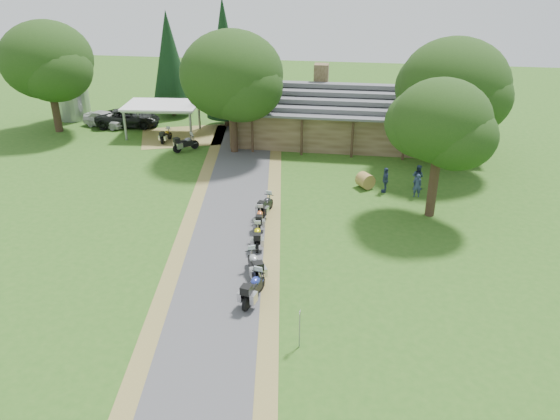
# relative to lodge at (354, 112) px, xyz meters

# --- Properties ---
(ground) EXTENTS (120.00, 120.00, 0.00)m
(ground) POSITION_rel_lodge_xyz_m (-6.00, -24.00, -2.45)
(ground) COLOR #2C5919
(ground) RESTS_ON ground
(driveway) EXTENTS (51.95, 51.95, 0.00)m
(driveway) POSITION_rel_lodge_xyz_m (-6.50, -20.00, -2.45)
(driveway) COLOR #434345
(driveway) RESTS_ON ground
(lodge) EXTENTS (21.40, 9.40, 4.90)m
(lodge) POSITION_rel_lodge_xyz_m (0.00, 0.00, 0.00)
(lodge) COLOR brown
(lodge) RESTS_ON ground
(silo) EXTENTS (3.17, 3.17, 6.29)m
(silo) POSITION_rel_lodge_xyz_m (-27.08, 2.71, 0.70)
(silo) COLOR gray
(silo) RESTS_ON ground
(carport) EXTENTS (6.67, 4.73, 2.75)m
(carport) POSITION_rel_lodge_xyz_m (-16.73, -0.97, -1.07)
(carport) COLOR silver
(carport) RESTS_ON ground
(car_white_sedan) EXTENTS (3.92, 6.02, 1.86)m
(car_white_sedan) POSITION_rel_lodge_xyz_m (-22.89, 0.50, -1.52)
(car_white_sedan) COLOR silver
(car_white_sedan) RESTS_ON ground
(car_dark_suv) EXTENTS (3.66, 6.63, 2.40)m
(car_dark_suv) POSITION_rel_lodge_xyz_m (-20.83, 0.88, -1.25)
(car_dark_suv) COLOR black
(car_dark_suv) RESTS_ON ground
(motorcycle_row_a) EXTENTS (1.13, 2.24, 1.47)m
(motorcycle_row_a) POSITION_rel_lodge_xyz_m (-4.00, -24.87, -1.72)
(motorcycle_row_a) COLOR navy
(motorcycle_row_a) RESTS_ON ground
(motorcycle_row_b) EXTENTS (1.51, 2.17, 1.42)m
(motorcycle_row_b) POSITION_rel_lodge_xyz_m (-4.35, -22.78, -1.74)
(motorcycle_row_b) COLOR #9B9DA2
(motorcycle_row_b) RESTS_ON ground
(motorcycle_row_c) EXTENTS (0.90, 1.94, 1.28)m
(motorcycle_row_c) POSITION_rel_lodge_xyz_m (-4.78, -19.69, -1.81)
(motorcycle_row_c) COLOR #C4C100
(motorcycle_row_c) RESTS_ON ground
(motorcycle_row_d) EXTENTS (0.78, 1.83, 1.21)m
(motorcycle_row_d) POSITION_rel_lodge_xyz_m (-5.07, -17.40, -1.84)
(motorcycle_row_d) COLOR orange
(motorcycle_row_d) RESTS_ON ground
(motorcycle_row_e) EXTENTS (0.99, 2.03, 1.33)m
(motorcycle_row_e) POSITION_rel_lodge_xyz_m (-4.99, -15.64, -1.78)
(motorcycle_row_e) COLOR black
(motorcycle_row_e) RESTS_ON ground
(motorcycle_carport_a) EXTENTS (0.77, 1.81, 1.20)m
(motorcycle_carport_a) POSITION_rel_lodge_xyz_m (-15.86, -2.92, -1.85)
(motorcycle_carport_a) COLOR gold
(motorcycle_carport_a) RESTS_ON ground
(motorcycle_carport_b) EXTENTS (1.92, 1.97, 1.42)m
(motorcycle_carport_b) POSITION_rel_lodge_xyz_m (-13.48, -4.93, -1.74)
(motorcycle_carport_b) COLOR gray
(motorcycle_carport_b) RESTS_ON ground
(person_a) EXTENTS (0.59, 0.45, 1.92)m
(person_a) POSITION_rel_lodge_xyz_m (4.50, -11.60, -1.49)
(person_a) COLOR navy
(person_a) RESTS_ON ground
(person_b) EXTENTS (0.70, 0.66, 2.01)m
(person_b) POSITION_rel_lodge_xyz_m (4.65, -10.11, -1.44)
(person_b) COLOR navy
(person_b) RESTS_ON ground
(person_c) EXTENTS (0.43, 0.59, 2.07)m
(person_c) POSITION_rel_lodge_xyz_m (2.43, -11.07, -1.42)
(person_c) COLOR navy
(person_c) RESTS_ON ground
(hay_bale) EXTENTS (1.42, 1.40, 1.05)m
(hay_bale) POSITION_rel_lodge_xyz_m (1.10, -10.52, -1.92)
(hay_bale) COLOR olive
(hay_bale) RESTS_ON ground
(sign_post) EXTENTS (0.32, 0.05, 1.80)m
(sign_post) POSITION_rel_lodge_xyz_m (-1.50, -27.91, -1.55)
(sign_post) COLOR gray
(sign_post) RESTS_ON ground
(oak_lodge_left) EXTENTS (8.00, 8.00, 10.09)m
(oak_lodge_left) POSITION_rel_lodge_xyz_m (-9.50, -4.58, 2.59)
(oak_lodge_left) COLOR black
(oak_lodge_left) RESTS_ON ground
(oak_lodge_right) EXTENTS (7.84, 7.84, 10.02)m
(oak_lodge_right) POSITION_rel_lodge_xyz_m (7.02, -5.31, 2.56)
(oak_lodge_right) COLOR black
(oak_lodge_right) RESTS_ON ground
(oak_driveway) EXTENTS (5.77, 5.77, 9.76)m
(oak_driveway) POSITION_rel_lodge_xyz_m (5.11, -14.29, 2.43)
(oak_driveway) COLOR black
(oak_driveway) RESTS_ON ground
(oak_silo) EXTENTS (7.83, 7.83, 10.27)m
(oak_silo) POSITION_rel_lodge_xyz_m (-26.49, -1.48, 2.68)
(oak_silo) COLOR black
(oak_silo) RESTS_ON ground
(cedar_near) EXTENTS (3.66, 3.66, 11.38)m
(cedar_near) POSITION_rel_lodge_xyz_m (-11.75, 2.33, 3.24)
(cedar_near) COLOR black
(cedar_near) RESTS_ON ground
(cedar_far) EXTENTS (3.88, 3.88, 9.96)m
(cedar_far) POSITION_rel_lodge_xyz_m (-17.87, 5.19, 2.53)
(cedar_far) COLOR black
(cedar_far) RESTS_ON ground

